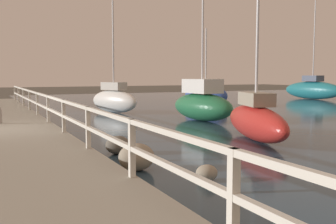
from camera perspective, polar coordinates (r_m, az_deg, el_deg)
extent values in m
cube|color=silver|center=(4.15, 9.47, -11.97)|extent=(0.10, 0.10, 1.00)
cube|color=silver|center=(6.70, -5.26, -5.26)|extent=(0.10, 0.10, 1.00)
cube|color=silver|center=(9.48, -11.52, -2.22)|extent=(0.10, 0.10, 1.00)
cube|color=silver|center=(12.34, -14.89, -0.56)|extent=(0.10, 0.10, 1.00)
cube|color=silver|center=(15.23, -16.99, 0.47)|extent=(0.10, 0.10, 1.00)
cube|color=silver|center=(18.14, -18.42, 1.17)|extent=(0.10, 0.10, 1.00)
cube|color=silver|center=(21.06, -19.46, 1.68)|extent=(0.10, 0.10, 1.00)
cube|color=silver|center=(23.99, -20.24, 2.06)|extent=(0.10, 0.10, 1.00)
cube|color=silver|center=(26.92, -20.85, 2.37)|extent=(0.10, 0.10, 1.00)
cube|color=silver|center=(29.85, -21.34, 2.61)|extent=(0.10, 0.10, 1.00)
cube|color=silver|center=(13.75, -16.10, 1.91)|extent=(0.09, 32.50, 0.08)
cube|color=silver|center=(13.79, -16.05, 0.01)|extent=(0.09, 32.50, 0.08)
ellipsoid|color=#666056|center=(10.48, -7.30, -4.77)|extent=(0.65, 0.59, 0.49)
ellipsoid|color=gray|center=(8.64, -4.60, -6.53)|extent=(0.80, 0.72, 0.60)
ellipsoid|color=gray|center=(7.84, 5.64, -8.80)|extent=(0.44, 0.39, 0.33)
ellipsoid|color=red|center=(12.96, 12.60, -1.51)|extent=(2.49, 4.77, 1.10)
cube|color=#9E937F|center=(12.89, 12.67, 1.85)|extent=(1.19, 1.73, 0.42)
cylinder|color=silver|center=(12.94, 12.85, 10.93)|extent=(0.09, 0.09, 4.51)
ellipsoid|color=#2D4C9E|center=(26.57, 5.49, 2.42)|extent=(2.59, 3.81, 1.45)
cube|color=#9E937F|center=(26.54, 5.50, 4.40)|extent=(1.52, 1.80, 0.39)
cylinder|color=silver|center=(26.56, 5.54, 8.02)|extent=(0.09, 0.09, 3.74)
ellipsoid|color=white|center=(22.05, -7.86, 1.54)|extent=(2.14, 3.81, 1.25)
cube|color=beige|center=(22.01, -7.88, 3.73)|extent=(1.14, 1.68, 0.44)
cylinder|color=silver|center=(22.06, -7.96, 9.50)|extent=(0.09, 0.09, 4.87)
ellipsoid|color=#1E707A|center=(36.62, 20.24, 2.98)|extent=(2.08, 5.94, 1.54)
cube|color=#4C566B|center=(36.60, 20.29, 4.59)|extent=(1.20, 1.61, 0.52)
cylinder|color=silver|center=(36.71, 20.45, 9.60)|extent=(0.09, 0.09, 6.93)
ellipsoid|color=#236B42|center=(18.04, 4.97, 0.75)|extent=(1.91, 4.09, 1.26)
cube|color=silver|center=(17.99, 5.00, 3.77)|extent=(1.25, 1.86, 0.64)
cylinder|color=silver|center=(18.08, 5.05, 10.97)|extent=(0.09, 0.09, 5.17)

